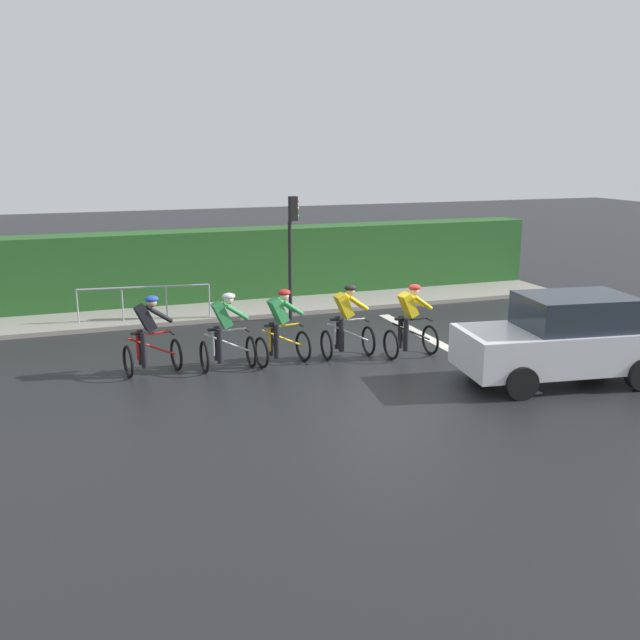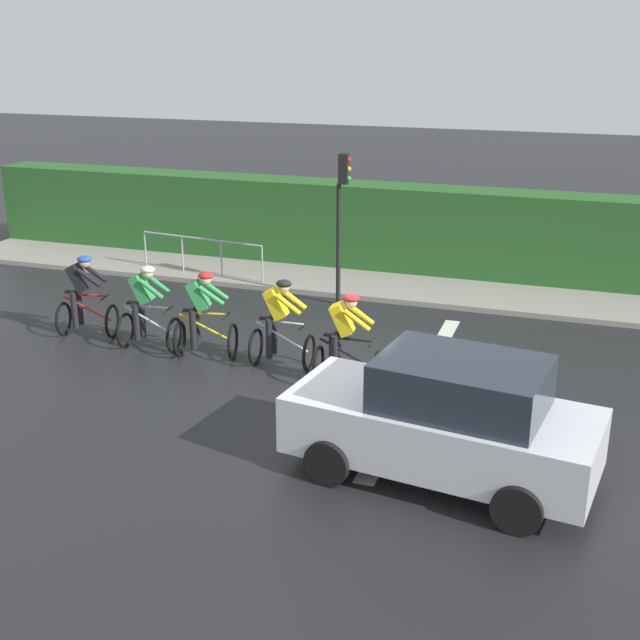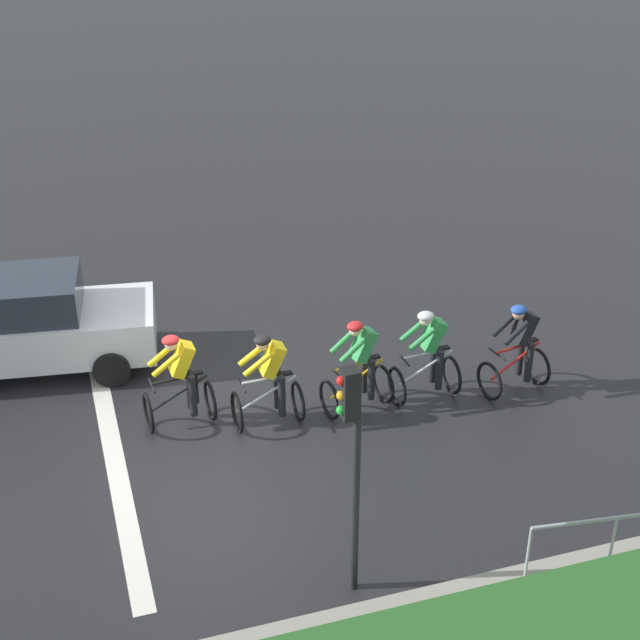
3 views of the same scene
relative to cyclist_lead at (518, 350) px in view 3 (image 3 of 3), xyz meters
The scene contains 9 objects.
ground_plane 5.36m from the cyclist_lead, 92.83° to the right, with size 80.00×80.00×0.00m, color black.
road_marking_stop_line 6.84m from the cyclist_lead, 92.21° to the right, with size 7.00×0.30×0.01m, color silver.
cyclist_lead is the anchor object (origin of this frame).
cyclist_second 1.56m from the cyclist_lead, 99.15° to the right, with size 0.74×1.12×1.66m.
cyclist_mid 2.75m from the cyclist_lead, 95.81° to the right, with size 0.87×1.19×1.66m.
cyclist_fourth 4.26m from the cyclist_lead, 93.73° to the right, with size 0.71×1.10×1.66m.
cyclist_trailing 5.66m from the cyclist_lead, 97.14° to the right, with size 0.75×1.13×1.66m.
car_white 8.42m from the cyclist_lead, 112.59° to the right, with size 2.31×4.30×1.76m.
traffic_light_near_crossing 5.70m from the cyclist_lead, 49.76° to the right, with size 0.21×0.31×3.34m.
Camera 3 is at (12.23, -1.92, 8.94)m, focal length 52.84 mm.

